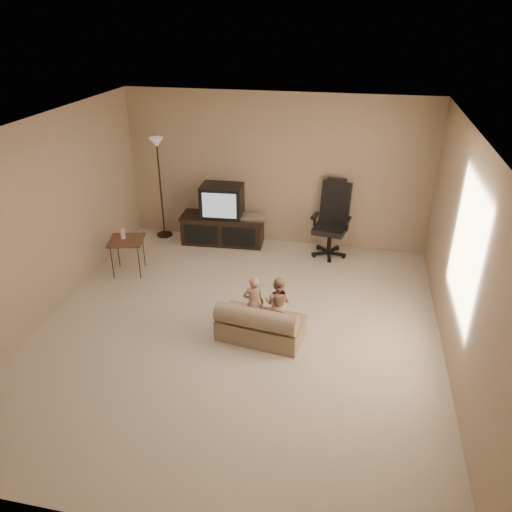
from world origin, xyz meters
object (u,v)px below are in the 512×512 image
at_px(tv_stand, 223,219).
at_px(toddler_left, 254,303).
at_px(side_table, 126,240).
at_px(child_sofa, 260,325).
at_px(floor_lamp, 159,166).
at_px(office_chair, 331,229).
at_px(toddler_right, 278,303).

xyz_separation_m(tv_stand, toddler_left, (1.05, -2.42, -0.05)).
distance_m(tv_stand, toddler_left, 2.64).
bearing_deg(side_table, tv_stand, 49.95).
distance_m(tv_stand, child_sofa, 2.88).
relative_size(side_table, floor_lamp, 0.42).
height_order(floor_lamp, child_sofa, floor_lamp).
height_order(office_chair, child_sofa, office_chair).
bearing_deg(toddler_right, office_chair, -92.97).
xyz_separation_m(floor_lamp, toddler_left, (2.16, -2.47, -0.90)).
xyz_separation_m(floor_lamp, toddler_right, (2.45, -2.40, -0.91)).
bearing_deg(office_chair, floor_lamp, -171.94).
distance_m(floor_lamp, toddler_right, 3.55).
distance_m(floor_lamp, child_sofa, 3.67).
relative_size(tv_stand, child_sofa, 1.34).
height_order(child_sofa, toddler_right, toddler_right).
relative_size(tv_stand, side_table, 1.97).
distance_m(tv_stand, office_chair, 1.83).
xyz_separation_m(side_table, floor_lamp, (0.02, 1.40, 0.74)).
bearing_deg(child_sofa, toddler_left, 128.19).
bearing_deg(toddler_right, toddler_left, 23.22).
distance_m(toddler_left, toddler_right, 0.30).
xyz_separation_m(toddler_left, toddler_right, (0.29, 0.07, -0.01)).
xyz_separation_m(side_table, toddler_left, (2.18, -1.08, -0.16)).
relative_size(floor_lamp, toddler_left, 2.35).
bearing_deg(floor_lamp, tv_stand, -3.01).
distance_m(office_chair, side_table, 3.22).
relative_size(office_chair, child_sofa, 1.14).
height_order(child_sofa, toddler_left, toddler_left).
distance_m(side_table, child_sofa, 2.65).
relative_size(tv_stand, office_chair, 1.18).
bearing_deg(floor_lamp, toddler_right, -44.45).
distance_m(child_sofa, toddler_left, 0.29).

